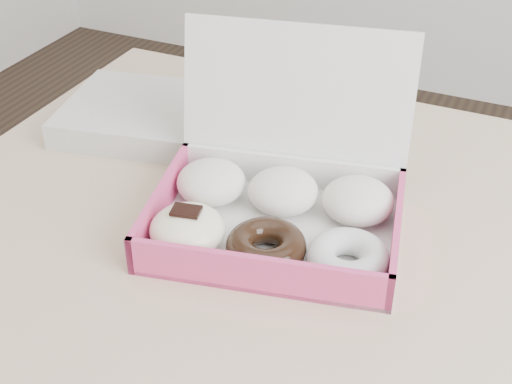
% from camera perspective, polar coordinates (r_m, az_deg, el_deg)
% --- Properties ---
extents(table, '(1.20, 0.80, 0.75)m').
position_cam_1_polar(table, '(0.85, 11.19, -10.23)').
color(table, tan).
rests_on(table, ground).
extents(donut_box, '(0.32, 0.30, 0.20)m').
position_cam_1_polar(donut_box, '(0.82, 1.57, -0.92)').
color(donut_box, white).
rests_on(donut_box, table).
extents(newspapers, '(0.27, 0.23, 0.04)m').
position_cam_1_polar(newspapers, '(1.04, -8.60, 6.05)').
color(newspapers, white).
rests_on(newspapers, table).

